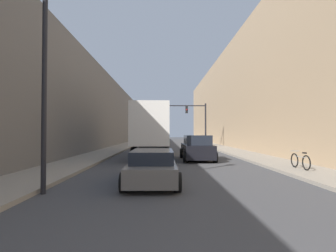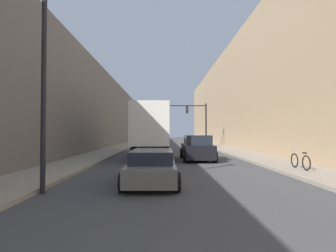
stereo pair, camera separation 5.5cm
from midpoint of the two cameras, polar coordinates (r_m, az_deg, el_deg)
The scene contains 10 objects.
sidewalk_right at distance 31.21m, azimuth 11.70°, elevation -4.76°, with size 2.73×80.00×0.15m.
sidewalk_left at distance 30.90m, azimuth -11.07°, elevation -4.80°, with size 2.73×80.00×0.15m.
building_right at distance 32.72m, azimuth 19.17°, elevation 6.81°, with size 6.00×80.00×13.10m.
building_left at distance 31.99m, azimuth -18.76°, elevation 3.38°, with size 6.00×80.00×9.09m.
semi_truck at distance 21.71m, azimuth -3.39°, elevation -0.72°, with size 2.46×12.22×3.85m.
sedan_car at distance 10.24m, azimuth -3.52°, elevation -8.84°, with size 1.99×4.48×1.27m.
suv_car at distance 18.47m, azimuth 6.23°, elevation -4.85°, with size 2.16×4.53×1.74m.
traffic_signal_gantry at distance 33.29m, azimuth 4.93°, elevation 2.11°, with size 7.30×0.35×5.60m.
street_lamp at distance 9.74m, azimuth -25.37°, elevation 18.06°, with size 0.44×0.44×8.27m.
parked_bicycle at distance 14.47m, azimuth 26.74°, elevation -6.83°, with size 0.44×1.82×0.86m.
Camera 1 is at (-0.82, -0.38, 1.95)m, focal length 28.00 mm.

